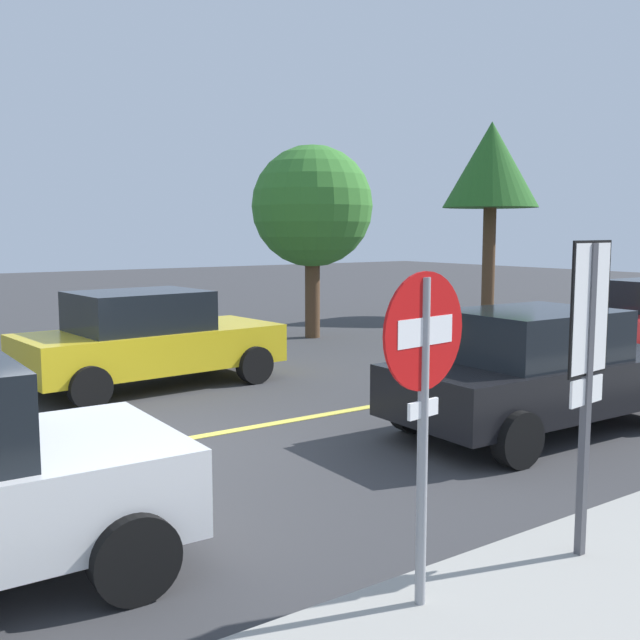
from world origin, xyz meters
The scene contains 8 objects.
ground_plane centered at (0.00, 0.00, 0.00)m, with size 80.00×80.00×0.00m, color #38383A.
lane_marking_centre centered at (3.00, 0.00, 0.01)m, with size 28.00×0.16×0.01m, color #E0D14C.
stop_sign centered at (0.08, -4.93, 1.60)m, with size 0.76×0.12×2.34m.
speed_limit_sign centered at (1.58, -5.07, 1.76)m, with size 0.54×0.09×2.52m.
car_yellow_approaching centered at (1.57, 3.28, 0.81)m, with size 4.38×2.30×1.60m.
car_black_crossing centered at (4.62, -2.28, 0.80)m, with size 4.33×2.09×1.59m.
tree_centre_verge centered at (7.08, 6.44, 3.15)m, with size 2.90×2.90×4.62m.
tree_right_verge centered at (13.89, 6.98, 4.46)m, with size 2.82×2.82×5.79m.
Camera 1 is at (-3.14, -8.33, 2.59)m, focal length 41.71 mm.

